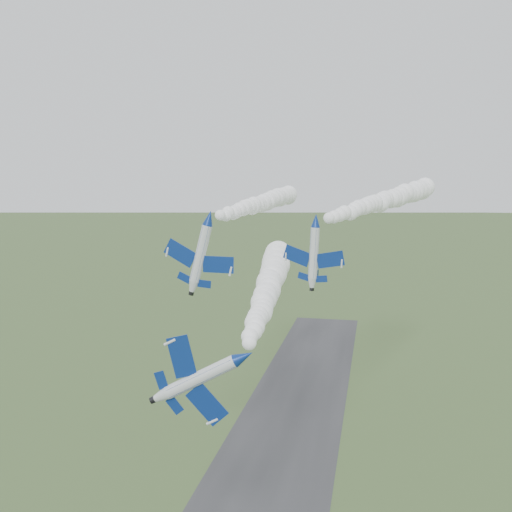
{
  "coord_description": "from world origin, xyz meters",
  "views": [
    {
      "loc": [
        18.36,
        -63.01,
        54.58
      ],
      "look_at": [
        0.48,
        21.08,
        43.27
      ],
      "focal_mm": 40.0,
      "sensor_mm": 36.0,
      "label": 1
    }
  ],
  "objects": [
    {
      "name": "runway",
      "position": [
        0.0,
        30.0,
        0.02
      ],
      "size": [
        24.0,
        260.0,
        0.04
      ],
      "primitive_type": "cube",
      "color": "#303032",
      "rests_on": "ground"
    },
    {
      "name": "jet_lead",
      "position": [
        4.14,
        -2.67,
        34.98
      ],
      "size": [
        5.44,
        13.41,
        9.87
      ],
      "rotation": [
        0.0,
        1.09,
        0.11
      ],
      "color": "silver"
    },
    {
      "name": "smoke_trail_jet_lead",
      "position": [
        0.97,
        28.29,
        37.02
      ],
      "size": [
        11.96,
        56.29,
        5.64
      ],
      "primitive_type": null,
      "rotation": [
        0.0,
        0.0,
        0.11
      ],
      "color": "white"
    },
    {
      "name": "jet_pair_left",
      "position": [
        -7.42,
        22.73,
        48.88
      ],
      "size": [
        11.38,
        14.09,
        4.26
      ],
      "rotation": [
        0.0,
        0.25,
        -0.04
      ],
      "color": "silver"
    },
    {
      "name": "smoke_trail_jet_pair_left",
      "position": [
        -5.95,
        58.44,
        49.97
      ],
      "size": [
        6.92,
        63.73,
        4.65
      ],
      "primitive_type": null,
      "rotation": [
        0.0,
        0.0,
        -0.04
      ],
      "color": "white"
    },
    {
      "name": "jet_pair_right",
      "position": [
        9.24,
        23.34,
        48.67
      ],
      "size": [
        10.07,
        11.71,
        2.96
      ],
      "rotation": [
        0.0,
        0.05,
        -0.29
      ],
      "color": "silver"
    },
    {
      "name": "smoke_trail_jet_pair_right",
      "position": [
        20.52,
        61.13,
        50.71
      ],
      "size": [
        26.0,
        71.73,
        5.1
      ],
      "primitive_type": null,
      "rotation": [
        0.0,
        0.0,
        -0.29
      ],
      "color": "white"
    }
  ]
}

